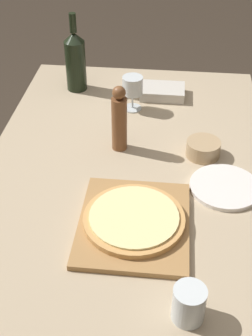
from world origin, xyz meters
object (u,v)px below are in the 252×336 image
object	(u,v)px
pizza	(134,218)
small_bowl	(203,149)
wine_glass	(133,87)
pepper_mill	(119,120)
wine_bottle	(75,60)

from	to	relation	value
pizza	small_bowl	bearing A→B (deg)	61.00
wine_glass	pizza	bearing A→B (deg)	-84.16
pizza	wine_glass	size ratio (longest dim) A/B	2.10
pizza	pepper_mill	xyz separation A→B (m)	(-0.09, 0.39, 0.09)
wine_glass	pepper_mill	bearing A→B (deg)	-94.09
pepper_mill	wine_glass	size ratio (longest dim) A/B	1.74
wine_glass	small_bowl	size ratio (longest dim) A/B	1.19
wine_bottle	small_bowl	distance (m)	0.69
pizza	wine_glass	distance (m)	0.67
small_bowl	wine_bottle	bearing A→B (deg)	140.48
pizza	wine_glass	xyz separation A→B (m)	(-0.07, 0.66, 0.07)
pizza	wine_bottle	world-z (taller)	wine_bottle
pizza	wine_glass	bearing A→B (deg)	95.84
pizza	small_bowl	xyz separation A→B (m)	(0.21, 0.37, -0.00)
pizza	wine_bottle	distance (m)	0.87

